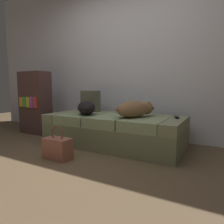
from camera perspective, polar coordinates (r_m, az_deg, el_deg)
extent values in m
plane|color=brown|center=(2.08, -15.35, -16.42)|extent=(10.00, 10.00, 0.00)
cube|color=silver|center=(3.46, 5.80, 16.53)|extent=(6.40, 0.10, 2.80)
cube|color=#717553|center=(2.91, 0.48, -6.36)|extent=(1.93, 0.89, 0.30)
cube|color=gray|center=(3.36, -12.55, -1.02)|extent=(0.20, 0.89, 0.13)
cube|color=gray|center=(2.58, 17.64, -3.51)|extent=(0.20, 0.89, 0.13)
cube|color=gray|center=(3.17, 3.45, -1.34)|extent=(1.53, 0.20, 0.13)
cube|color=gray|center=(3.06, -8.82, -1.69)|extent=(0.49, 0.67, 0.13)
cube|color=gray|center=(2.78, -0.50, -2.45)|extent=(0.49, 0.67, 0.13)
cube|color=gray|center=(2.57, 9.43, -3.29)|extent=(0.49, 0.67, 0.13)
ellipsoid|color=black|center=(2.94, -7.29, 1.21)|extent=(0.48, 0.49, 0.20)
sphere|color=black|center=(3.14, -7.71, 1.65)|extent=(0.16, 0.16, 0.16)
ellipsoid|color=black|center=(3.21, -7.84, 1.59)|extent=(0.11, 0.11, 0.06)
cone|color=black|center=(3.13, -8.54, 2.74)|extent=(0.04, 0.04, 0.05)
cone|color=black|center=(3.14, -6.91, 2.78)|extent=(0.04, 0.04, 0.05)
ellipsoid|color=black|center=(2.74, -7.87, 1.01)|extent=(0.18, 0.08, 0.05)
ellipsoid|color=brown|center=(2.63, 5.92, 0.80)|extent=(0.47, 0.55, 0.22)
sphere|color=brown|center=(2.77, 9.71, 1.15)|extent=(0.18, 0.18, 0.18)
ellipsoid|color=#4F3925|center=(2.82, 10.95, 1.02)|extent=(0.11, 0.12, 0.06)
cone|color=#4F3925|center=(2.80, 9.09, 2.60)|extent=(0.05, 0.05, 0.05)
cone|color=#4F3925|center=(2.73, 10.40, 2.46)|extent=(0.05, 0.05, 0.05)
ellipsoid|color=brown|center=(2.56, 1.33, 0.91)|extent=(0.14, 0.19, 0.05)
cube|color=black|center=(2.70, 17.85, -1.43)|extent=(0.09, 0.16, 0.02)
cube|color=#585A46|center=(3.35, -6.17, 3.11)|extent=(0.35, 0.16, 0.34)
cube|color=#955644|center=(2.43, -15.16, -9.94)|extent=(0.32, 0.18, 0.24)
torus|color=brown|center=(2.39, -15.29, -6.03)|extent=(0.18, 0.02, 0.18)
cube|color=#4A302D|center=(3.88, -20.91, 2.46)|extent=(0.56, 0.28, 1.10)
cube|color=orange|center=(3.92, -24.31, 2.65)|extent=(0.08, 0.02, 0.16)
cube|color=green|center=(3.85, -23.51, 2.62)|extent=(0.08, 0.02, 0.18)
cube|color=gold|center=(3.78, -22.68, 2.59)|extent=(0.08, 0.02, 0.18)
cube|color=#8F4C9E|center=(3.71, -21.82, 2.56)|extent=(0.08, 0.02, 0.19)
cube|color=#C73A2F|center=(3.64, -20.93, 2.53)|extent=(0.08, 0.02, 0.19)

